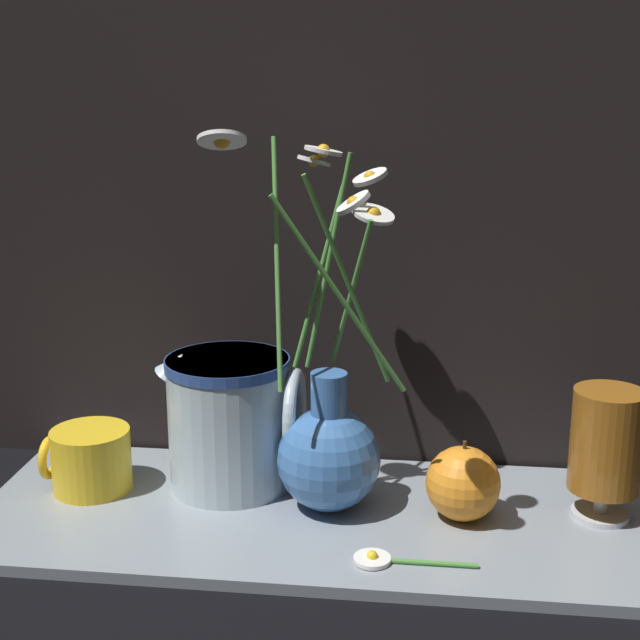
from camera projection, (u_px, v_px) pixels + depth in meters
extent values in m
plane|color=black|center=(317.00, 522.00, 0.95)|extent=(6.00, 6.00, 0.00)
cube|color=gray|center=(317.00, 517.00, 0.95)|extent=(0.72, 0.29, 0.01)
sphere|color=#3F72B7|center=(329.00, 459.00, 0.94)|extent=(0.11, 0.11, 0.11)
cylinder|color=#3F72B7|center=(329.00, 398.00, 0.93)|extent=(0.04, 0.04, 0.05)
cylinder|color=#4C8E3D|center=(321.00, 267.00, 0.92)|extent=(0.06, 0.03, 0.21)
cylinder|color=white|center=(314.00, 161.00, 0.92)|extent=(0.05, 0.05, 0.01)
sphere|color=gold|center=(314.00, 161.00, 0.92)|extent=(0.01, 0.01, 0.01)
cylinder|color=#4C8E3D|center=(277.00, 261.00, 0.88)|extent=(0.03, 0.11, 0.24)
cylinder|color=white|center=(222.00, 140.00, 0.85)|extent=(0.06, 0.05, 0.02)
sphere|color=gold|center=(222.00, 140.00, 0.85)|extent=(0.02, 0.02, 0.02)
cylinder|color=#4C8E3D|center=(340.00, 297.00, 0.83)|extent=(0.13, 0.04, 0.20)
cylinder|color=white|center=(353.00, 203.00, 0.75)|extent=(0.04, 0.04, 0.02)
sphere|color=gold|center=(353.00, 203.00, 0.75)|extent=(0.01, 0.01, 0.01)
cylinder|color=#4C8E3D|center=(328.00, 263.00, 0.91)|extent=(0.05, 0.01, 0.22)
cylinder|color=white|center=(328.00, 151.00, 0.90)|extent=(0.05, 0.05, 0.01)
sphere|color=gold|center=(328.00, 151.00, 0.90)|extent=(0.01, 0.01, 0.01)
cylinder|color=#4C8E3D|center=(348.00, 283.00, 0.85)|extent=(0.09, 0.05, 0.21)
cylinder|color=white|center=(370.00, 177.00, 0.78)|extent=(0.04, 0.04, 0.02)
sphere|color=gold|center=(370.00, 177.00, 0.78)|extent=(0.01, 0.01, 0.01)
cylinder|color=#4C8E3D|center=(351.00, 294.00, 0.92)|extent=(0.05, 0.05, 0.16)
cylinder|color=white|center=(373.00, 214.00, 0.91)|extent=(0.06, 0.06, 0.02)
sphere|color=gold|center=(373.00, 214.00, 0.91)|extent=(0.02, 0.02, 0.02)
cylinder|color=yellow|center=(91.00, 460.00, 0.99)|extent=(0.09, 0.09, 0.07)
torus|color=yellow|center=(50.00, 457.00, 1.00)|extent=(0.01, 0.05, 0.05)
cylinder|color=silver|center=(229.00, 422.00, 0.99)|extent=(0.14, 0.14, 0.15)
cylinder|color=#2D4C93|center=(227.00, 363.00, 0.98)|extent=(0.14, 0.14, 0.01)
torus|color=silver|center=(295.00, 415.00, 0.98)|extent=(0.01, 0.10, 0.10)
cone|color=silver|center=(176.00, 365.00, 0.98)|extent=(0.05, 0.04, 0.04)
cylinder|color=silver|center=(600.00, 514.00, 0.94)|extent=(0.06, 0.06, 0.01)
cylinder|color=silver|center=(601.00, 500.00, 0.93)|extent=(0.02, 0.02, 0.03)
cylinder|color=#935619|center=(606.00, 440.00, 0.91)|extent=(0.07, 0.07, 0.11)
sphere|color=orange|center=(463.00, 483.00, 0.92)|extent=(0.08, 0.08, 0.08)
cylinder|color=#4C3819|center=(465.00, 445.00, 0.91)|extent=(0.00, 0.00, 0.01)
cylinder|color=#4C8E3D|center=(425.00, 563.00, 0.84)|extent=(0.10, 0.01, 0.01)
cylinder|color=white|center=(372.00, 559.00, 0.85)|extent=(0.04, 0.04, 0.00)
sphere|color=yellow|center=(372.00, 556.00, 0.85)|extent=(0.01, 0.01, 0.01)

